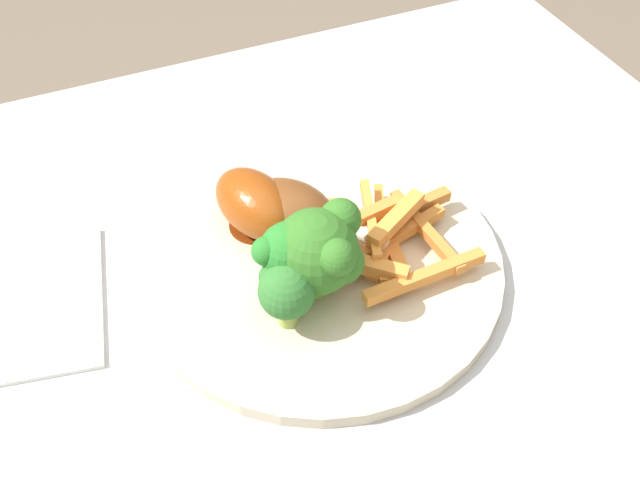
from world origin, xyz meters
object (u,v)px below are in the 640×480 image
object	(u,v)px
broccoli_floret_middle	(321,251)
chicken_drumstick_far	(292,211)
carrot_fries_pile	(386,237)
broccoli_floret_front	(287,290)
dinner_plate	(320,263)
broccoli_floret_back	(288,255)
dining_table	(277,432)
chicken_drumstick_near	(259,207)

from	to	relation	value
broccoli_floret_middle	chicken_drumstick_far	bearing A→B (deg)	-93.50
carrot_fries_pile	broccoli_floret_front	bearing A→B (deg)	19.53
carrot_fries_pile	dinner_plate	bearing A→B (deg)	-15.25
broccoli_floret_front	chicken_drumstick_far	distance (m)	0.09
broccoli_floret_front	chicken_drumstick_far	size ratio (longest dim) A/B	0.48
broccoli_floret_back	chicken_drumstick_far	world-z (taller)	broccoli_floret_back
dinner_plate	dining_table	bearing A→B (deg)	42.68
dining_table	broccoli_floret_front	xyz separation A→B (m)	(-0.02, -0.01, 0.16)
dinner_plate	chicken_drumstick_near	distance (m)	0.07
broccoli_floret_middle	chicken_drumstick_far	distance (m)	0.07
broccoli_floret_middle	chicken_drumstick_near	bearing A→B (deg)	-76.73
dinner_plate	broccoli_floret_back	world-z (taller)	broccoli_floret_back
dining_table	carrot_fries_pile	distance (m)	0.19
broccoli_floret_front	broccoli_floret_middle	size ratio (longest dim) A/B	0.73
broccoli_floret_back	chicken_drumstick_far	size ratio (longest dim) A/B	0.60
broccoli_floret_front	broccoli_floret_back	distance (m)	0.03
broccoli_floret_back	broccoli_floret_front	bearing A→B (deg)	66.42
dining_table	chicken_drumstick_far	world-z (taller)	chicken_drumstick_far
dining_table	carrot_fries_pile	world-z (taller)	carrot_fries_pile
broccoli_floret_middle	carrot_fries_pile	size ratio (longest dim) A/B	0.51
broccoli_floret_back	broccoli_floret_middle	bearing A→B (deg)	165.67
dinner_plate	broccoli_floret_back	bearing A→B (deg)	35.80
broccoli_floret_front	broccoli_floret_back	size ratio (longest dim) A/B	0.80
broccoli_floret_back	chicken_drumstick_near	size ratio (longest dim) A/B	0.49
broccoli_floret_front	chicken_drumstick_far	world-z (taller)	broccoli_floret_front
dining_table	broccoli_floret_back	xyz separation A→B (m)	(-0.03, -0.03, 0.17)
dining_table	broccoli_floret_front	size ratio (longest dim) A/B	17.33
carrot_fries_pile	chicken_drumstick_far	size ratio (longest dim) A/B	1.31
chicken_drumstick_near	dinner_plate	bearing A→B (deg)	122.74
carrot_fries_pile	chicken_drumstick_near	xyz separation A→B (m)	(0.08, -0.06, 0.01)
carrot_fries_pile	dining_table	bearing A→B (deg)	21.87
dining_table	chicken_drumstick_near	size ratio (longest dim) A/B	6.83
dining_table	broccoli_floret_front	distance (m)	0.16
dining_table	broccoli_floret_back	bearing A→B (deg)	-130.55
broccoli_floret_front	dining_table	bearing A→B (deg)	32.11
dining_table	chicken_drumstick_near	bearing A→B (deg)	-106.80
dinner_plate	chicken_drumstick_far	distance (m)	0.05
broccoli_floret_middle	chicken_drumstick_far	xyz separation A→B (m)	(-0.00, -0.07, -0.02)
dining_table	chicken_drumstick_far	distance (m)	0.19
broccoli_floret_back	chicken_drumstick_far	distance (m)	0.07
dining_table	carrot_fries_pile	bearing A→B (deg)	-158.13
broccoli_floret_back	dinner_plate	bearing A→B (deg)	-144.20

